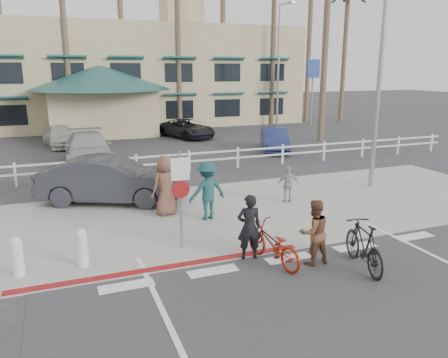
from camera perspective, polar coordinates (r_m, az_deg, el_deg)
name	(u,v)px	position (r m, az deg, el deg)	size (l,w,h in m)	color
ground	(301,269)	(10.71, 10.01, -11.46)	(140.00, 140.00, 0.00)	#333335
bike_path	(354,311)	(9.27, 16.62, -16.18)	(12.00, 16.00, 0.01)	#333335
sidewalk_plaza	(230,212)	(14.45, 0.81, -4.33)	(22.00, 7.00, 0.01)	gray
cross_street	(194,183)	(18.07, -3.93, -0.55)	(40.00, 5.00, 0.01)	#333335
parking_lot	(148,146)	(27.09, -9.94, 4.24)	(50.00, 16.00, 0.01)	#333335
curb_red	(165,268)	(10.68, -7.72, -11.39)	(7.00, 0.25, 0.02)	maroon
rail_fence	(191,161)	(19.96, -4.29, 2.32)	(29.40, 0.16, 1.00)	silver
building	(138,56)	(39.86, -11.23, 15.47)	(28.00, 16.00, 11.30)	#C2B385
sign_post	(181,195)	(11.23, -5.69, -2.15)	(0.50, 0.10, 2.90)	gray
bollard_0	(82,248)	(11.01, -18.05, -8.53)	(0.26, 0.26, 0.95)	silver
bollard_1	(17,257)	(11.06, -25.38, -9.15)	(0.26, 0.26, 0.95)	silver
streetlight_0	(380,71)	(17.97, 19.72, 13.09)	(0.60, 2.00, 9.00)	gray
streetlight_1	(278,67)	(36.47, 7.10, 14.35)	(0.60, 2.00, 9.50)	gray
info_sign	(312,92)	(35.79, 11.42, 11.07)	(1.20, 0.16, 5.60)	navy
palm_3	(65,32)	(33.31, -20.10, 17.54)	(4.00, 4.00, 14.00)	#21461B
palm_4	(121,28)	(34.71, -13.26, 18.66)	(4.00, 4.00, 15.00)	#21461B
palm_5	(178,43)	(34.49, -6.02, 17.31)	(4.00, 4.00, 13.00)	#21461B
palm_6	(223,18)	(36.84, -0.14, 20.30)	(4.00, 4.00, 17.00)	#21461B
palm_7	(273,38)	(37.44, 6.46, 17.81)	(4.00, 4.00, 14.00)	#21461B
palm_8	(310,34)	(40.30, 11.11, 18.10)	(4.00, 4.00, 15.00)	#21461B
palm_9	(345,46)	(41.09, 15.51, 16.38)	(4.00, 4.00, 13.00)	#21461B
palm_11	(326,29)	(29.18, 13.21, 18.59)	(4.00, 4.00, 14.00)	#21461B
bike_red	(273,244)	(10.67, 6.37, -8.48)	(0.67, 1.91, 1.00)	maroon
rider_red	(249,227)	(10.78, 3.29, -6.28)	(0.61, 0.40, 1.66)	black
bike_black	(364,245)	(10.85, 17.80, -8.26)	(0.55, 1.93, 1.16)	black
rider_black	(314,232)	(10.72, 11.64, -6.82)	(0.78, 0.61, 1.61)	brown
pedestrian_a	(207,191)	(13.54, -2.20, -1.52)	(1.20, 0.69, 1.86)	#194448
pedestrian_child	(288,184)	(15.49, 8.40, -0.70)	(0.77, 0.32, 1.31)	#A8A5A1
pedestrian_b	(165,186)	(14.06, -7.66, -0.85)	(0.95, 0.62, 1.95)	brown
car_white_sedan	(110,180)	(15.80, -14.62, -0.14)	(1.71, 4.91, 1.62)	#2B2D33
lot_car_1	(88,149)	(22.58, -17.31, 3.80)	(2.15, 5.29, 1.54)	#A1A1A3
lot_car_3	(274,140)	(25.25, 6.61, 5.12)	(1.37, 3.94, 1.30)	navy
lot_car_4	(61,136)	(28.36, -20.57, 5.23)	(1.71, 4.21, 1.22)	beige
lot_car_5	(187,129)	(30.11, -4.83, 6.59)	(2.08, 4.51, 1.25)	black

